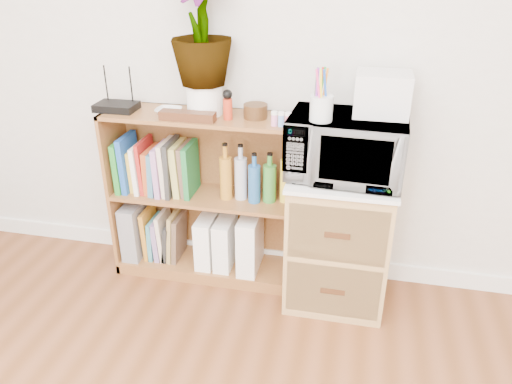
% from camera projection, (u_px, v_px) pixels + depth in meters
% --- Properties ---
extents(skirting_board, '(4.00, 0.02, 0.10)m').
position_uv_depth(skirting_board, '(269.00, 256.00, 2.98)').
color(skirting_board, white).
rests_on(skirting_board, ground).
extents(bookshelf, '(1.00, 0.30, 0.95)m').
position_uv_depth(bookshelf, '(203.00, 198.00, 2.73)').
color(bookshelf, brown).
rests_on(bookshelf, ground).
extents(wicker_unit, '(0.50, 0.45, 0.70)m').
position_uv_depth(wicker_unit, '(338.00, 240.00, 2.58)').
color(wicker_unit, '#9E7542').
rests_on(wicker_unit, ground).
extents(microwave, '(0.56, 0.39, 0.30)m').
position_uv_depth(microwave, '(346.00, 147.00, 2.34)').
color(microwave, white).
rests_on(microwave, wicker_unit).
extents(pen_cup, '(0.10, 0.10, 0.11)m').
position_uv_depth(pen_cup, '(321.00, 108.00, 2.19)').
color(pen_cup, silver).
rests_on(pen_cup, microwave).
extents(small_appliance, '(0.25, 0.20, 0.19)m').
position_uv_depth(small_appliance, '(382.00, 94.00, 2.25)').
color(small_appliance, silver).
rests_on(small_appliance, microwave).
extents(router, '(0.21, 0.14, 0.04)m').
position_uv_depth(router, '(117.00, 107.00, 2.58)').
color(router, black).
rests_on(router, bookshelf).
extents(white_bowl, '(0.13, 0.13, 0.03)m').
position_uv_depth(white_bowl, '(169.00, 111.00, 2.52)').
color(white_bowl, silver).
rests_on(white_bowl, bookshelf).
extents(plant_pot, '(0.18, 0.18, 0.15)m').
position_uv_depth(plant_pot, '(205.00, 99.00, 2.50)').
color(plant_pot, white).
rests_on(plant_pot, bookshelf).
extents(potted_plant, '(0.31, 0.31, 0.55)m').
position_uv_depth(potted_plant, '(201.00, 27.00, 2.34)').
color(potted_plant, '#3D7A31').
rests_on(potted_plant, plant_pot).
extents(trinket_box, '(0.28, 0.07, 0.04)m').
position_uv_depth(trinket_box, '(188.00, 116.00, 2.43)').
color(trinket_box, '#3B1B10').
rests_on(trinket_box, bookshelf).
extents(kokeshi_doll, '(0.05, 0.05, 0.10)m').
position_uv_depth(kokeshi_doll, '(228.00, 109.00, 2.43)').
color(kokeshi_doll, '#B62D16').
rests_on(kokeshi_doll, bookshelf).
extents(wooden_bowl, '(0.12, 0.12, 0.07)m').
position_uv_depth(wooden_bowl, '(256.00, 111.00, 2.46)').
color(wooden_bowl, '#3A2210').
rests_on(wooden_bowl, bookshelf).
extents(paint_jars, '(0.12, 0.04, 0.06)m').
position_uv_depth(paint_jars, '(281.00, 120.00, 2.34)').
color(paint_jars, '#D07384').
rests_on(paint_jars, bookshelf).
extents(file_box, '(0.10, 0.26, 0.33)m').
position_uv_depth(file_box, '(137.00, 228.00, 2.92)').
color(file_box, gray).
rests_on(file_box, bookshelf).
extents(magazine_holder_left, '(0.09, 0.23, 0.29)m').
position_uv_depth(magazine_holder_left, '(207.00, 240.00, 2.84)').
color(magazine_holder_left, white).
rests_on(magazine_holder_left, bookshelf).
extents(magazine_holder_mid, '(0.09, 0.23, 0.29)m').
position_uv_depth(magazine_holder_mid, '(225.00, 242.00, 2.82)').
color(magazine_holder_mid, white).
rests_on(magazine_holder_mid, bookshelf).
extents(magazine_holder_right, '(0.10, 0.26, 0.33)m').
position_uv_depth(magazine_holder_right, '(250.00, 242.00, 2.78)').
color(magazine_holder_right, white).
rests_on(magazine_holder_right, bookshelf).
extents(cookbooks, '(0.42, 0.20, 0.31)m').
position_uv_depth(cookbooks, '(157.00, 167.00, 2.71)').
color(cookbooks, '#228029').
rests_on(cookbooks, bookshelf).
extents(liquor_bottles, '(0.38, 0.07, 0.30)m').
position_uv_depth(liquor_bottles, '(254.00, 175.00, 2.60)').
color(liquor_bottles, '#B47621').
rests_on(liquor_bottles, bookshelf).
extents(lower_books, '(0.22, 0.19, 0.30)m').
position_uv_depth(lower_books, '(165.00, 235.00, 2.90)').
color(lower_books, '#B87720').
rests_on(lower_books, bookshelf).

